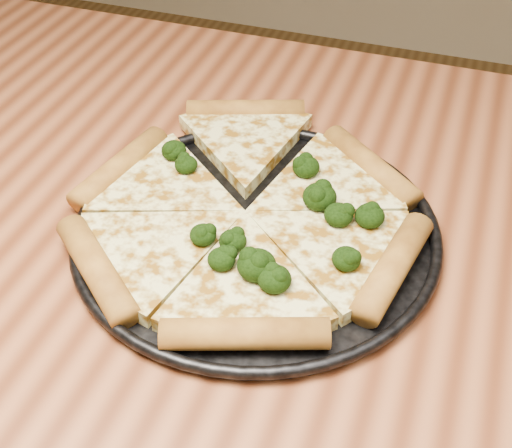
% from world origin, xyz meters
% --- Properties ---
extents(dining_table, '(1.20, 0.90, 0.75)m').
position_xyz_m(dining_table, '(0.00, 0.00, 0.66)').
color(dining_table, brown).
rests_on(dining_table, ground).
extents(pizza_pan, '(0.36, 0.36, 0.02)m').
position_xyz_m(pizza_pan, '(0.02, 0.03, 0.76)').
color(pizza_pan, black).
rests_on(pizza_pan, dining_table).
extents(pizza, '(0.36, 0.40, 0.03)m').
position_xyz_m(pizza, '(0.01, 0.05, 0.77)').
color(pizza, '#DED788').
rests_on(pizza, pizza_pan).
extents(broccoli_florets, '(0.25, 0.20, 0.03)m').
position_xyz_m(broccoli_florets, '(0.05, 0.03, 0.78)').
color(broccoli_florets, black).
rests_on(broccoli_florets, pizza).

